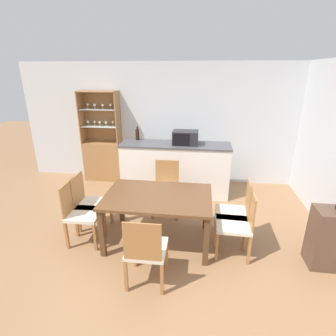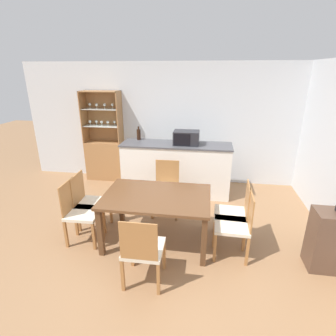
# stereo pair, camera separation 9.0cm
# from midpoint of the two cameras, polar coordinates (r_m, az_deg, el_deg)

# --- Properties ---
(ground_plane) EXTENTS (18.00, 18.00, 0.00)m
(ground_plane) POSITION_cam_midpoint_polar(r_m,az_deg,el_deg) (3.86, -3.69, -17.31)
(ground_plane) COLOR #936B47
(wall_back) EXTENTS (6.80, 0.06, 2.55)m
(wall_back) POSITION_cam_midpoint_polar(r_m,az_deg,el_deg) (5.76, 1.08, 9.54)
(wall_back) COLOR silver
(wall_back) RESTS_ON ground_plane
(kitchen_counter) EXTENTS (2.15, 0.62, 1.03)m
(kitchen_counter) POSITION_cam_midpoint_polar(r_m,az_deg,el_deg) (5.26, 1.04, -0.12)
(kitchen_counter) COLOR white
(kitchen_counter) RESTS_ON ground_plane
(display_cabinet) EXTENTS (0.83, 0.36, 1.97)m
(display_cabinet) POSITION_cam_midpoint_polar(r_m,az_deg,el_deg) (6.13, -14.31, 2.90)
(display_cabinet) COLOR #A37042
(display_cabinet) RESTS_ON ground_plane
(dining_table) EXTENTS (1.48, 0.99, 0.73)m
(dining_table) POSITION_cam_midpoint_polar(r_m,az_deg,el_deg) (3.70, -2.90, -7.22)
(dining_table) COLOR brown
(dining_table) RESTS_ON ground_plane
(dining_chair_side_left_near) EXTENTS (0.46, 0.46, 0.91)m
(dining_chair_side_left_near) POSITION_cam_midpoint_polar(r_m,az_deg,el_deg) (3.99, -18.97, -9.19)
(dining_chair_side_left_near) COLOR beige
(dining_chair_side_left_near) RESTS_ON ground_plane
(dining_chair_head_far) EXTENTS (0.46, 0.46, 0.91)m
(dining_chair_head_far) POSITION_cam_midpoint_polar(r_m,az_deg,el_deg) (4.53, -0.98, -4.38)
(dining_chair_head_far) COLOR beige
(dining_chair_head_far) RESTS_ON ground_plane
(dining_chair_side_right_near) EXTENTS (0.46, 0.46, 0.91)m
(dining_chair_side_right_near) POSITION_cam_midpoint_polar(r_m,az_deg,el_deg) (3.64, 14.12, -11.66)
(dining_chair_side_right_near) COLOR beige
(dining_chair_side_right_near) RESTS_ON ground_plane
(dining_chair_side_right_far) EXTENTS (0.47, 0.47, 0.91)m
(dining_chair_side_right_far) POSITION_cam_midpoint_polar(r_m,az_deg,el_deg) (3.90, 13.68, -9.36)
(dining_chair_side_right_far) COLOR beige
(dining_chair_side_right_far) RESTS_ON ground_plane
(dining_chair_head_near) EXTENTS (0.45, 0.45, 0.91)m
(dining_chair_head_near) POSITION_cam_midpoint_polar(r_m,az_deg,el_deg) (3.11, -5.69, -17.30)
(dining_chair_head_near) COLOR beige
(dining_chair_head_near) RESTS_ON ground_plane
(dining_chair_side_left_far) EXTENTS (0.46, 0.46, 0.91)m
(dining_chair_side_left_far) POSITION_cam_midpoint_polar(r_m,az_deg,el_deg) (4.22, -17.24, -7.28)
(dining_chair_side_left_far) COLOR beige
(dining_chair_side_left_far) RESTS_ON ground_plane
(microwave) EXTENTS (0.48, 0.34, 0.26)m
(microwave) POSITION_cam_midpoint_polar(r_m,az_deg,el_deg) (5.04, 3.29, 6.61)
(microwave) COLOR #232328
(microwave) RESTS_ON kitchen_counter
(wine_bottle) EXTENTS (0.08, 0.08, 0.27)m
(wine_bottle) POSITION_cam_midpoint_polar(r_m,az_deg,el_deg) (5.42, -7.15, 7.29)
(wine_bottle) COLOR black
(wine_bottle) RESTS_ON kitchen_counter
(side_cabinet) EXTENTS (0.54, 0.34, 0.79)m
(side_cabinet) POSITION_cam_midpoint_polar(r_m,az_deg,el_deg) (3.94, 31.78, -12.94)
(side_cabinet) COLOR brown
(side_cabinet) RESTS_ON ground_plane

